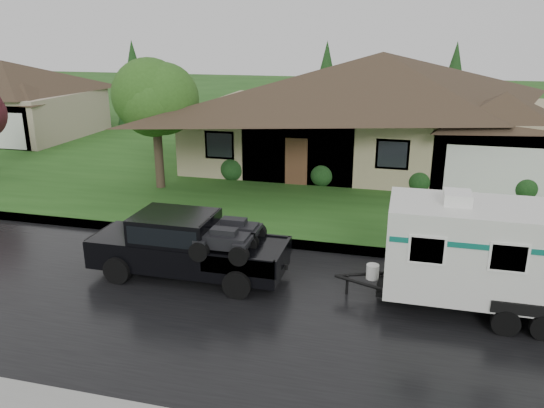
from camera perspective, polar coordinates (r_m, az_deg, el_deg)
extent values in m
plane|color=#214C17|center=(15.44, 0.13, -7.63)|extent=(140.00, 140.00, 0.00)
cube|color=black|center=(13.72, -1.97, -11.12)|extent=(140.00, 8.00, 0.01)
cube|color=gray|center=(17.41, 1.97, -4.29)|extent=(140.00, 0.50, 0.15)
cube|color=#214C17|center=(29.44, 7.40, 4.93)|extent=(140.00, 26.00, 0.15)
cube|color=tan|center=(27.97, 11.35, 7.33)|extent=(18.00, 10.00, 3.00)
pyramid|color=#3B2C20|center=(27.53, 11.90, 15.74)|extent=(19.44, 10.80, 2.60)
cube|color=tan|center=(25.34, 23.20, 4.77)|extent=(5.76, 4.00, 2.70)
cube|color=tan|center=(39.27, -26.43, 8.69)|extent=(10.00, 8.00, 2.80)
pyramid|color=#3B2C20|center=(38.97, -27.14, 13.60)|extent=(10.80, 8.64, 2.00)
cube|color=tan|center=(35.86, -24.76, 7.96)|extent=(3.20, 4.00, 2.52)
cylinder|color=#382B1E|center=(23.65, -12.04, 4.52)|extent=(0.38, 0.38, 2.33)
sphere|color=#376B23|center=(23.20, -12.46, 10.65)|extent=(3.22, 3.22, 3.22)
sphere|color=#143814|center=(24.80, -4.20, 3.92)|extent=(1.00, 1.00, 1.00)
sphere|color=#143814|center=(23.83, 5.44, 3.30)|extent=(1.00, 1.00, 1.00)
sphere|color=#143814|center=(23.58, 15.58, 2.54)|extent=(1.00, 1.00, 1.00)
sphere|color=#143814|center=(24.06, 25.60, 1.71)|extent=(1.00, 1.00, 1.00)
cube|color=black|center=(15.28, -8.98, -5.19)|extent=(5.52, 1.84, 0.79)
cube|color=black|center=(16.06, -15.68, -3.54)|extent=(1.47, 1.79, 0.32)
cube|color=black|center=(15.16, -10.38, -2.58)|extent=(2.21, 1.73, 0.83)
cube|color=black|center=(15.15, -10.39, -2.42)|extent=(2.02, 1.77, 0.51)
cube|color=black|center=(14.64, -2.68, -5.27)|extent=(2.02, 1.75, 0.06)
cylinder|color=black|center=(15.44, -16.25, -6.82)|extent=(0.77, 0.29, 0.77)
cylinder|color=black|center=(16.87, -13.20, -4.39)|extent=(0.77, 0.29, 0.77)
cylinder|color=black|center=(14.08, -3.74, -8.60)|extent=(0.77, 0.29, 0.77)
cylinder|color=black|center=(15.64, -1.69, -5.74)|extent=(0.77, 0.29, 0.77)
cube|color=silver|center=(14.11, 25.50, -4.83)|extent=(6.44, 2.21, 2.25)
cube|color=black|center=(14.61, 24.83, -9.41)|extent=(6.80, 1.10, 0.13)
cube|color=#0E6254|center=(13.94, 25.77, -2.95)|extent=(6.31, 2.23, 0.13)
cube|color=white|center=(13.44, 19.33, 0.64)|extent=(0.64, 0.74, 0.29)
cylinder|color=black|center=(13.60, 23.81, -11.56)|extent=(0.64, 0.22, 0.64)
cylinder|color=black|center=(15.52, 22.65, -7.68)|extent=(0.64, 0.22, 0.64)
cylinder|color=black|center=(15.67, 25.66, -7.84)|extent=(0.64, 0.22, 0.64)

